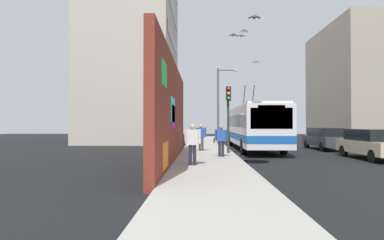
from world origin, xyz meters
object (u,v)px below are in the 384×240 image
parked_car_champagne (372,143)px  traffic_light (228,108)px  parked_car_dark_gray (324,138)px  pedestrian_near_wall (192,141)px  pedestrian_midblock (201,135)px  pedestrian_at_curb (221,139)px  street_lamp (220,100)px  city_bus (252,126)px

parked_car_champagne → traffic_light: 7.82m
parked_car_dark_gray → pedestrian_near_wall: pedestrian_near_wall is taller
parked_car_dark_gray → pedestrian_midblock: pedestrian_midblock is taller
pedestrian_midblock → pedestrian_near_wall: 6.95m
pedestrian_at_curb → street_lamp: bearing=-3.5°
pedestrian_at_curb → traffic_light: (2.04, -0.58, 1.72)m
pedestrian_midblock → traffic_light: (-1.52, -1.62, 1.67)m
parked_car_dark_gray → parked_car_champagne: bearing=-180.0°
pedestrian_at_curb → street_lamp: size_ratio=0.24×
city_bus → pedestrian_at_curb: (-6.36, 2.73, -0.64)m
pedestrian_midblock → street_lamp: (7.33, -1.72, 2.82)m
parked_car_champagne → pedestrian_at_curb: pedestrian_at_curb is taller
pedestrian_near_wall → traffic_light: traffic_light is taller
pedestrian_near_wall → parked_car_dark_gray: bearing=-43.8°
city_bus → street_lamp: street_lamp is taller
pedestrian_near_wall → street_lamp: bearing=-8.3°
street_lamp → city_bus: bearing=-155.6°
pedestrian_midblock → traffic_light: size_ratio=0.43×
pedestrian_midblock → street_lamp: street_lamp is taller
pedestrian_at_curb → street_lamp: (10.89, -0.67, 2.88)m
parked_car_champagne → street_lamp: bearing=34.3°
parked_car_dark_gray → traffic_light: (-4.30, 7.35, 1.98)m
pedestrian_near_wall → parked_car_champagne: bearing=-68.6°
city_bus → pedestrian_at_curb: city_bus is taller
pedestrian_midblock → traffic_light: bearing=-133.1°
parked_car_champagne → parked_car_dark_gray: bearing=0.0°
parked_car_dark_gray → pedestrian_near_wall: bearing=136.2°
parked_car_dark_gray → city_bus: bearing=89.8°
pedestrian_near_wall → traffic_light: (5.42, -1.98, 1.67)m
parked_car_champagne → pedestrian_near_wall: 10.03m
pedestrian_midblock → pedestrian_at_curb: size_ratio=1.05×
traffic_light → pedestrian_near_wall: bearing=159.9°
pedestrian_at_curb → parked_car_dark_gray: bearing=-51.3°
traffic_light → street_lamp: size_ratio=0.59×
parked_car_dark_gray → pedestrian_near_wall: size_ratio=2.70×
city_bus → pedestrian_at_curb: bearing=156.8°
parked_car_dark_gray → pedestrian_at_curb: 10.15m
parked_car_champagne → pedestrian_at_curb: 7.93m
city_bus → pedestrian_at_curb: size_ratio=7.41×
city_bus → parked_car_champagne: city_bus is taller
street_lamp → traffic_light: bearing=179.4°
city_bus → street_lamp: (4.53, 2.05, 2.24)m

